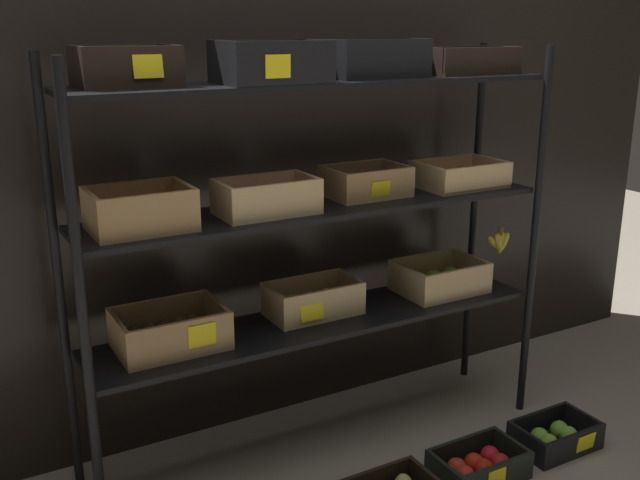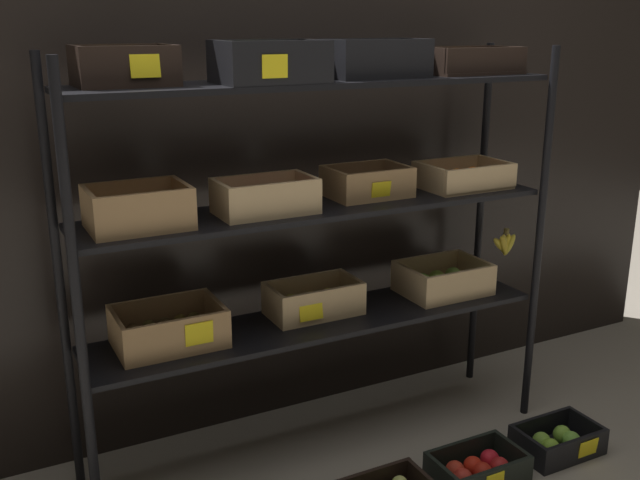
{
  "view_description": "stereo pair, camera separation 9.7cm",
  "coord_description": "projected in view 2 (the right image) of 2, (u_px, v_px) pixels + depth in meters",
  "views": [
    {
      "loc": [
        -1.27,
        -2.26,
        1.63
      ],
      "look_at": [
        0.0,
        0.0,
        0.86
      ],
      "focal_mm": 41.11,
      "sensor_mm": 36.0,
      "label": 1
    },
    {
      "loc": [
        -1.19,
        -2.31,
        1.63
      ],
      "look_at": [
        0.0,
        0.0,
        0.86
      ],
      "focal_mm": 41.11,
      "sensor_mm": 36.0,
      "label": 2
    }
  ],
  "objects": [
    {
      "name": "ground_plane",
      "position": [
        320.0,
        443.0,
        2.95
      ],
      "size": [
        10.0,
        10.0,
        0.0
      ],
      "primitive_type": "plane",
      "color": "gray"
    },
    {
      "name": "storefront_wall",
      "position": [
        276.0,
        152.0,
        2.96
      ],
      "size": [
        4.2,
        0.12,
        2.25
      ],
      "primitive_type": "cube",
      "color": "black",
      "rests_on": "ground_plane"
    },
    {
      "name": "display_rack",
      "position": [
        317.0,
        200.0,
        2.66
      ],
      "size": [
        1.93,
        0.41,
        1.57
      ],
      "color": "black",
      "rests_on": "ground_plane"
    },
    {
      "name": "crate_ground_apple_red",
      "position": [
        477.0,
        470.0,
        2.7
      ],
      "size": [
        0.34,
        0.22,
        0.11
      ],
      "color": "black",
      "rests_on": "ground_plane"
    },
    {
      "name": "crate_ground_apple_green",
      "position": [
        557.0,
        442.0,
        2.88
      ],
      "size": [
        0.33,
        0.22,
        0.11
      ],
      "color": "black",
      "rests_on": "ground_plane"
    }
  ]
}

